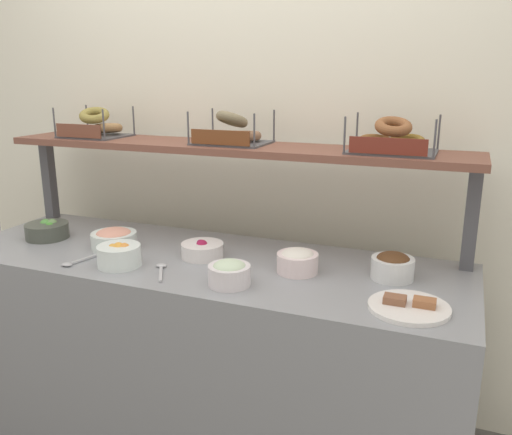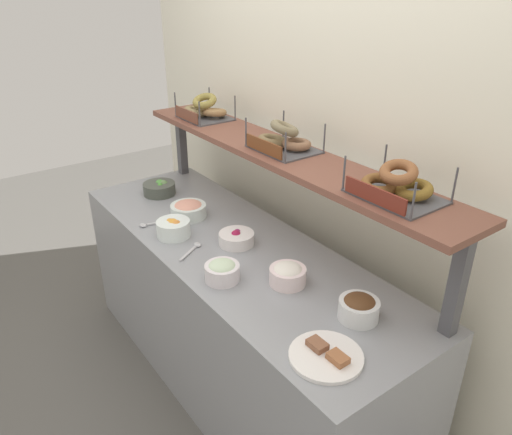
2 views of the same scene
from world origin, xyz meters
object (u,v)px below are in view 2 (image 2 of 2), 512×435
bowl_fruit_salad (173,228)px  bowl_cream_cheese (288,274)px  bowl_chocolate_spread (359,307)px  bowl_veggie_mix (160,188)px  bowl_beet_salad (236,238)px  serving_spoon_near_plate (193,248)px  bagel_basket_everything (204,110)px  bowl_lox_spread (188,209)px  bagel_basket_cinnamon_raisin (396,185)px  bowl_scallion_spread (222,271)px  serving_plate_white (326,355)px  bagel_basket_poppy (283,140)px  serving_spoon_by_edge (150,224)px

bowl_fruit_salad → bowl_cream_cheese: 0.69m
bowl_chocolate_spread → bowl_cream_cheese: size_ratio=0.99×
bowl_veggie_mix → bowl_beet_salad: bearing=2.2°
serving_spoon_near_plate → bagel_basket_everything: (-0.62, 0.45, 0.47)m
bowl_lox_spread → bowl_chocolate_spread: bearing=4.6°
bowl_fruit_salad → bagel_basket_everything: bagel_basket_everything is taller
bagel_basket_cinnamon_raisin → bowl_beet_salad: bearing=-160.0°
bowl_chocolate_spread → bowl_lox_spread: bowl_chocolate_spread is taller
bowl_cream_cheese → bagel_basket_cinnamon_raisin: bagel_basket_cinnamon_raisin is taller
bowl_beet_salad → bowl_scallion_spread: bearing=-44.8°
bowl_lox_spread → serving_spoon_near_plate: bowl_lox_spread is taller
bowl_veggie_mix → serving_plate_white: 1.62m
bowl_chocolate_spread → bagel_basket_poppy: bagel_basket_poppy is taller
bowl_chocolate_spread → bowl_lox_spread: (-1.15, -0.09, -0.01)m
serving_spoon_by_edge → bowl_scallion_spread: bearing=2.4°
bagel_basket_everything → bagel_basket_poppy: bearing=0.8°
bowl_veggie_mix → bowl_fruit_salad: bearing=-18.9°
bowl_beet_salad → bagel_basket_cinnamon_raisin: bearing=20.0°
bowl_fruit_salad → bowl_lox_spread: bowl_fruit_salad is taller
bowl_fruit_salad → serving_spoon_by_edge: size_ratio=0.97×
bowl_chocolate_spread → bowl_veggie_mix: 1.52m
bowl_beet_salad → bagel_basket_poppy: 0.52m
serving_spoon_near_plate → bowl_chocolate_spread: bearing=16.9°
bowl_fruit_salad → bowl_lox_spread: size_ratio=0.87×
bowl_veggie_mix → bowl_beet_salad: (0.77, 0.03, -0.01)m
bowl_scallion_spread → bagel_basket_cinnamon_raisin: bagel_basket_cinnamon_raisin is taller
bowl_lox_spread → bowl_veggie_mix: bearing=178.1°
bowl_beet_salad → bowl_fruit_salad: bearing=-140.4°
bowl_beet_salad → bagel_basket_poppy: bearing=86.1°
bowl_fruit_salad → serving_plate_white: 1.09m
bowl_beet_salad → bagel_basket_everything: (-0.69, 0.26, 0.45)m
bowl_veggie_mix → serving_spoon_near_plate: 0.72m
bowl_lox_spread → bagel_basket_poppy: size_ratio=0.62×
bowl_veggie_mix → bagel_basket_cinnamon_raisin: size_ratio=0.58×
bowl_scallion_spread → serving_spoon_by_edge: bowl_scallion_spread is taller
serving_spoon_near_plate → serving_spoon_by_edge: same height
serving_spoon_by_edge → serving_spoon_near_plate: bearing=8.5°
bowl_scallion_spread → serving_spoon_near_plate: size_ratio=0.96×
serving_spoon_by_edge → bagel_basket_poppy: (0.45, 0.52, 0.47)m
bowl_fruit_salad → bowl_cream_cheese: bowl_fruit_salad is taller
serving_spoon_near_plate → bagel_basket_everything: bearing=143.7°
bowl_lox_spread → bowl_veggie_mix: bowl_lox_spread is taller
bowl_cream_cheese → bagel_basket_poppy: bearing=144.7°
bagel_basket_everything → serving_plate_white: bearing=-16.5°
serving_spoon_near_plate → bagel_basket_poppy: 0.67m
bowl_cream_cheese → bagel_basket_everything: (-1.10, 0.27, 0.43)m
serving_spoon_near_plate → serving_spoon_by_edge: bearing=-171.5°
bowl_lox_spread → bowl_beet_salad: bowl_lox_spread is taller
bowl_lox_spread → bagel_basket_cinnamon_raisin: 1.21m
bowl_fruit_salad → bowl_beet_salad: bowl_fruit_salad is taller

